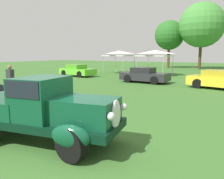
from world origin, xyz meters
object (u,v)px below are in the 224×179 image
at_px(show_car_lime, 77,70).
at_px(canopy_tent_center_field, 155,53).
at_px(spectator_between_cars, 10,79).
at_px(canopy_tent_left_field, 119,53).
at_px(show_car_charcoal, 144,75).
at_px(show_car_yellow, 220,80).
at_px(feature_pickup_truck, 40,109).

relative_size(show_car_lime, canopy_tent_center_field, 1.27).
height_order(spectator_between_cars, canopy_tent_left_field, canopy_tent_left_field).
relative_size(show_car_lime, show_car_charcoal, 1.09).
distance_m(show_car_lime, canopy_tent_left_field, 6.28).
bearing_deg(spectator_between_cars, show_car_charcoal, 69.52).
xyz_separation_m(spectator_between_cars, canopy_tent_center_field, (1.72, 15.77, 1.51)).
distance_m(show_car_yellow, canopy_tent_center_field, 10.11).
relative_size(show_car_charcoal, canopy_tent_left_field, 1.24).
bearing_deg(show_car_yellow, canopy_tent_left_field, 150.09).
distance_m(show_car_lime, spectator_between_cars, 11.28).
height_order(show_car_charcoal, show_car_yellow, same).
xyz_separation_m(show_car_charcoal, canopy_tent_left_field, (-6.56, 6.70, 1.82)).
xyz_separation_m(show_car_lime, canopy_tent_center_field, (6.33, 5.49, 1.83)).
height_order(feature_pickup_truck, spectator_between_cars, feature_pickup_truck).
relative_size(feature_pickup_truck, canopy_tent_center_field, 1.38).
bearing_deg(show_car_lime, canopy_tent_left_field, 74.90).
height_order(feature_pickup_truck, show_car_yellow, feature_pickup_truck).
distance_m(show_car_yellow, canopy_tent_left_field, 14.13).
height_order(show_car_lime, canopy_tent_left_field, canopy_tent_left_field).
distance_m(show_car_lime, show_car_charcoal, 8.17).
xyz_separation_m(show_car_charcoal, spectator_between_cars, (-3.51, -9.39, 0.32)).
bearing_deg(show_car_charcoal, show_car_yellow, -2.94).
bearing_deg(canopy_tent_center_field, show_car_yellow, -42.15).
xyz_separation_m(show_car_yellow, canopy_tent_left_field, (-12.14, 6.98, 1.82)).
relative_size(show_car_charcoal, canopy_tent_center_field, 1.17).
height_order(show_car_yellow, canopy_tent_center_field, canopy_tent_center_field).
xyz_separation_m(canopy_tent_left_field, canopy_tent_center_field, (4.77, -0.31, 0.00)).
bearing_deg(canopy_tent_center_field, canopy_tent_left_field, 176.28).
distance_m(show_car_lime, canopy_tent_center_field, 8.58).
bearing_deg(feature_pickup_truck, show_car_lime, 129.54).
bearing_deg(canopy_tent_center_field, show_car_lime, -139.07).
distance_m(show_car_charcoal, spectator_between_cars, 10.03).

